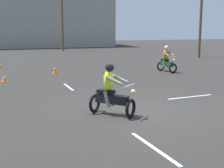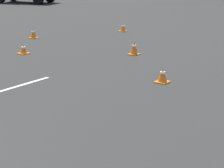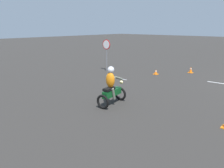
{
  "view_description": "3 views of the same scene",
  "coord_description": "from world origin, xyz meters",
  "px_view_note": "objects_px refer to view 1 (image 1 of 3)",
  "views": [
    {
      "loc": [
        -4.35,
        -9.31,
        2.69
      ],
      "look_at": [
        -1.16,
        -0.31,
        1.0
      ],
      "focal_mm": 50.0,
      "sensor_mm": 36.0,
      "label": 1
    },
    {
      "loc": [
        6.61,
        -1.9,
        2.97
      ],
      "look_at": [
        2.16,
        3.87,
        0.9
      ],
      "focal_mm": 70.0,
      "sensor_mm": 36.0,
      "label": 2
    },
    {
      "loc": [
        -0.33,
        14.68,
        3.25
      ],
      "look_at": [
        5.48,
        8.04,
        0.9
      ],
      "focal_mm": 35.0,
      "sensor_mm": 36.0,
      "label": 3
    }
  ],
  "objects_px": {
    "utility_pole_far": "(62,13)",
    "traffic_cone_mid_left": "(1,66)",
    "traffic_cone_near_right": "(106,74)",
    "traffic_cone_far_left": "(55,70)",
    "motorcycle_rider_background": "(167,60)",
    "utility_pole_near": "(201,17)",
    "motorcycle_rider_foreground": "(111,93)",
    "traffic_cone_mid_center": "(4,79)"
  },
  "relations": [
    {
      "from": "traffic_cone_near_right",
      "to": "utility_pole_near",
      "type": "relative_size",
      "value": 0.05
    },
    {
      "from": "traffic_cone_mid_left",
      "to": "utility_pole_far",
      "type": "relative_size",
      "value": 0.04
    },
    {
      "from": "motorcycle_rider_background",
      "to": "traffic_cone_near_right",
      "type": "height_order",
      "value": "motorcycle_rider_background"
    },
    {
      "from": "traffic_cone_near_right",
      "to": "traffic_cone_far_left",
      "type": "xyz_separation_m",
      "value": [
        -2.49,
        2.33,
        0.03
      ]
    },
    {
      "from": "traffic_cone_near_right",
      "to": "traffic_cone_mid_center",
      "type": "xyz_separation_m",
      "value": [
        -5.44,
        0.21,
        -0.03
      ]
    },
    {
      "from": "motorcycle_rider_background",
      "to": "utility_pole_near",
      "type": "xyz_separation_m",
      "value": [
        7.8,
        7.7,
        3.04
      ]
    },
    {
      "from": "motorcycle_rider_background",
      "to": "utility_pole_near",
      "type": "height_order",
      "value": "utility_pole_near"
    },
    {
      "from": "traffic_cone_near_right",
      "to": "traffic_cone_mid_left",
      "type": "relative_size",
      "value": 1.11
    },
    {
      "from": "traffic_cone_mid_left",
      "to": "traffic_cone_near_right",
      "type": "bearing_deg",
      "value": -46.77
    },
    {
      "from": "motorcycle_rider_foreground",
      "to": "utility_pole_near",
      "type": "bearing_deg",
      "value": -173.33
    },
    {
      "from": "motorcycle_rider_background",
      "to": "utility_pole_far",
      "type": "height_order",
      "value": "utility_pole_far"
    },
    {
      "from": "utility_pole_far",
      "to": "traffic_cone_far_left",
      "type": "bearing_deg",
      "value": -102.09
    },
    {
      "from": "traffic_cone_mid_left",
      "to": "traffic_cone_far_left",
      "type": "distance_m",
      "value": 4.81
    },
    {
      "from": "traffic_cone_far_left",
      "to": "utility_pole_far",
      "type": "relative_size",
      "value": 0.05
    },
    {
      "from": "utility_pole_far",
      "to": "motorcycle_rider_foreground",
      "type": "bearing_deg",
      "value": -97.82
    },
    {
      "from": "motorcycle_rider_background",
      "to": "traffic_cone_mid_center",
      "type": "relative_size",
      "value": 5.15
    },
    {
      "from": "traffic_cone_far_left",
      "to": "utility_pole_near",
      "type": "xyz_separation_m",
      "value": [
        14.62,
        6.19,
        3.55
      ]
    },
    {
      "from": "utility_pole_near",
      "to": "motorcycle_rider_background",
      "type": "bearing_deg",
      "value": -135.37
    },
    {
      "from": "motorcycle_rider_foreground",
      "to": "traffic_cone_far_left",
      "type": "xyz_separation_m",
      "value": [
        -0.16,
        9.87,
        -0.51
      ]
    },
    {
      "from": "traffic_cone_mid_center",
      "to": "utility_pole_far",
      "type": "bearing_deg",
      "value": 71.8
    },
    {
      "from": "motorcycle_rider_background",
      "to": "utility_pole_far",
      "type": "xyz_separation_m",
      "value": [
        -2.6,
        21.21,
        3.87
      ]
    },
    {
      "from": "traffic_cone_far_left",
      "to": "utility_pole_far",
      "type": "bearing_deg",
      "value": 77.91
    },
    {
      "from": "traffic_cone_mid_center",
      "to": "traffic_cone_mid_left",
      "type": "height_order",
      "value": "traffic_cone_mid_left"
    },
    {
      "from": "motorcycle_rider_background",
      "to": "traffic_cone_near_right",
      "type": "relative_size",
      "value": 4.3
    },
    {
      "from": "traffic_cone_near_right",
      "to": "traffic_cone_far_left",
      "type": "distance_m",
      "value": 3.41
    },
    {
      "from": "motorcycle_rider_foreground",
      "to": "motorcycle_rider_background",
      "type": "xyz_separation_m",
      "value": [
        6.66,
        8.36,
        0.0
      ]
    },
    {
      "from": "utility_pole_far",
      "to": "traffic_cone_mid_left",
      "type": "bearing_deg",
      "value": -114.61
    },
    {
      "from": "traffic_cone_mid_center",
      "to": "traffic_cone_far_left",
      "type": "distance_m",
      "value": 3.64
    },
    {
      "from": "motorcycle_rider_foreground",
      "to": "traffic_cone_mid_left",
      "type": "relative_size",
      "value": 4.76
    },
    {
      "from": "motorcycle_rider_foreground",
      "to": "traffic_cone_far_left",
      "type": "relative_size",
      "value": 3.77
    },
    {
      "from": "traffic_cone_far_left",
      "to": "utility_pole_far",
      "type": "height_order",
      "value": "utility_pole_far"
    },
    {
      "from": "traffic_cone_mid_center",
      "to": "traffic_cone_far_left",
      "type": "relative_size",
      "value": 0.73
    },
    {
      "from": "traffic_cone_mid_left",
      "to": "traffic_cone_far_left",
      "type": "bearing_deg",
      "value": -49.38
    },
    {
      "from": "traffic_cone_mid_left",
      "to": "utility_pole_near",
      "type": "bearing_deg",
      "value": 8.15
    },
    {
      "from": "motorcycle_rider_background",
      "to": "traffic_cone_mid_center",
      "type": "bearing_deg",
      "value": -2.83
    },
    {
      "from": "motorcycle_rider_background",
      "to": "motorcycle_rider_foreground",
      "type": "bearing_deg",
      "value": 45.05
    },
    {
      "from": "traffic_cone_mid_left",
      "to": "utility_pole_far",
      "type": "distance_m",
      "value": 18.2
    },
    {
      "from": "traffic_cone_mid_center",
      "to": "traffic_cone_mid_left",
      "type": "xyz_separation_m",
      "value": [
        -0.18,
        5.77,
        0.01
      ]
    },
    {
      "from": "utility_pole_near",
      "to": "traffic_cone_near_right",
      "type": "bearing_deg",
      "value": -144.9
    },
    {
      "from": "utility_pole_near",
      "to": "motorcycle_rider_foreground",
      "type": "bearing_deg",
      "value": -132.01
    },
    {
      "from": "traffic_cone_mid_left",
      "to": "utility_pole_near",
      "type": "xyz_separation_m",
      "value": [
        17.75,
        2.54,
        3.59
      ]
    },
    {
      "from": "motorcycle_rider_background",
      "to": "traffic_cone_mid_left",
      "type": "xyz_separation_m",
      "value": [
        -9.95,
        5.16,
        -0.56
      ]
    }
  ]
}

